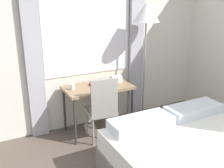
{
  "coord_description": "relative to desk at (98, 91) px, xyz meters",
  "views": [
    {
      "loc": [
        -1.48,
        -0.93,
        2.01
      ],
      "look_at": [
        0.06,
        2.05,
        0.88
      ],
      "focal_mm": 42.0,
      "sensor_mm": 36.0,
      "label": 1
    }
  ],
  "objects": [
    {
      "name": "wall_back_with_window",
      "position": [
        -0.03,
        0.35,
        0.69
      ],
      "size": [
        5.24,
        0.13,
        2.7
      ],
      "color": "silver",
      "rests_on": "ground_plane"
    },
    {
      "name": "telephone",
      "position": [
        0.35,
        0.06,
        0.12
      ],
      "size": [
        0.18,
        0.15,
        0.1
      ],
      "color": "silver",
      "rests_on": "desk"
    },
    {
      "name": "desk_chair",
      "position": [
        -0.07,
        -0.3,
        -0.13
      ],
      "size": [
        0.44,
        0.44,
        0.97
      ],
      "rotation": [
        0.0,
        0.0,
        -0.11
      ],
      "color": "gray",
      "rests_on": "ground_plane"
    },
    {
      "name": "desk",
      "position": [
        0.0,
        0.0,
        0.0
      ],
      "size": [
        1.0,
        0.55,
        0.73
      ],
      "color": "#937551",
      "rests_on": "ground_plane"
    },
    {
      "name": "book",
      "position": [
        0.04,
        0.02,
        0.08
      ],
      "size": [
        0.28,
        0.2,
        0.02
      ],
      "rotation": [
        0.0,
        0.0,
        -0.02
      ],
      "color": "maroon",
      "rests_on": "desk"
    },
    {
      "name": "standing_lamp",
      "position": [
        0.82,
        -0.0,
        1.02
      ],
      "size": [
        0.41,
        0.41,
        1.94
      ],
      "color": "#4C4C51",
      "rests_on": "ground_plane"
    },
    {
      "name": "mug",
      "position": [
        -0.38,
        0.03,
        0.11
      ],
      "size": [
        0.07,
        0.07,
        0.08
      ],
      "color": "white",
      "rests_on": "desk"
    }
  ]
}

